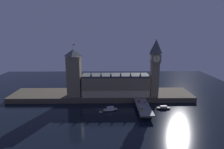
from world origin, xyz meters
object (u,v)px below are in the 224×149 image
Objects in this scene: car_northbound_trail at (142,109)px; street_lamp_near at (140,108)px; car_northbound_lead at (139,101)px; clock_tower at (155,66)px; street_lamp_mid at (150,102)px; car_southbound_trail at (145,103)px; boat_upstream at (110,109)px; pedestrian_near_rail at (139,109)px; victoria_tower at (74,73)px; boat_downstream at (164,108)px; street_lamp_far at (135,97)px.

car_northbound_trail is 7.04m from street_lamp_near.
car_northbound_lead is 0.55× the size of street_lamp_near.
clock_tower reaches higher than street_lamp_mid.
car_southbound_trail is 37.13m from boat_upstream.
car_northbound_trail is at bearing -110.57° from car_southbound_trail.
car_northbound_lead is 21.30m from car_northbound_trail.
victoria_tower is at bearing 148.35° from pedestrian_near_rail.
boat_downstream is at bearing -15.97° from victoria_tower.
pedestrian_near_rail is (-2.92, 0.94, 0.27)m from car_northbound_trail.
clock_tower is at bearing 63.22° from car_northbound_trail.
car_southbound_trail is (-14.73, -25.21, -35.16)m from clock_tower.
car_northbound_trail reaches higher than boat_downstream.
clock_tower is 45.15m from car_northbound_lead.
boat_downstream is (56.41, 3.97, -0.38)m from boat_upstream.
street_lamp_near reaches higher than car_southbound_trail.
pedestrian_near_rail is 6.84m from street_lamp_near.
car_northbound_lead is 26.74m from boat_downstream.
car_northbound_trail is at bearing -132.92° from street_lamp_mid.
car_northbound_trail is 16.60m from car_southbound_trail.
clock_tower is at bearing 59.46° from pedestrian_near_rail.
boat_upstream is at bearing -175.97° from boat_downstream.
victoria_tower is 75.84m from street_lamp_far.
clock_tower is 71.28m from boat_upstream.
street_lamp_mid is (9.15, -11.46, 3.17)m from car_northbound_lead.
car_southbound_trail is 0.27× the size of boat_downstream.
victoria_tower is 3.97× the size of boat_downstream.
car_southbound_trail is (78.63, -28.47, -26.90)m from victoria_tower.
car_northbound_lead is 26.67m from street_lamp_near.
pedestrian_near_rail is 0.12× the size of boat_downstream.
street_lamp_near reaches higher than pedestrian_near_rail.
clock_tower is at bearing 101.47° from boat_downstream.
clock_tower is 4.16× the size of boat_upstream.
car_northbound_trail is at bearing -148.28° from boat_downstream.
clock_tower is 60.29m from street_lamp_near.
boat_downstream is (16.47, 6.00, -8.50)m from street_lamp_mid.
clock_tower reaches higher than street_lamp_near.
clock_tower is 16.12× the size of car_southbound_trail.
pedestrian_near_rail is at bearing -21.40° from boat_upstream.
street_lamp_near is (-0.40, -5.82, 3.57)m from pedestrian_near_rail.
street_lamp_far is at bearing 90.00° from street_lamp_near.
car_northbound_lead is 0.94× the size of car_southbound_trail.
pedestrian_near_rail is (-23.48, -39.81, -34.92)m from clock_tower.
boat_downstream is at bearing 27.56° from pedestrian_near_rail.
clock_tower reaches higher than car_northbound_trail.
car_northbound_trail is at bearing -31.16° from victoria_tower.
street_lamp_near is at bearing -130.26° from street_lamp_mid.
car_northbound_lead is 0.24× the size of boat_upstream.
boat_upstream is (-27.47, -12.70, -8.51)m from street_lamp_far.
car_northbound_trail is (-0.00, -21.30, -0.02)m from car_northbound_lead.
victoria_tower is 86.31m from pedestrian_near_rail.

